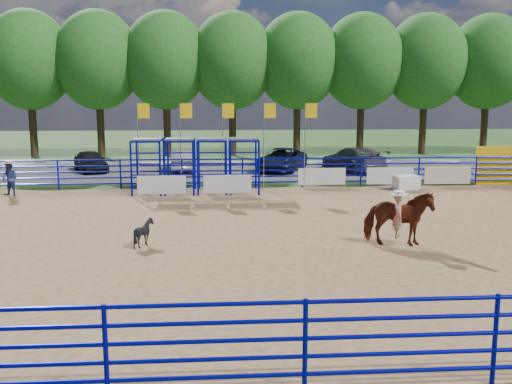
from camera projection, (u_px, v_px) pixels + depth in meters
ground at (257, 236)px, 18.66m from camera, size 120.00×120.00×0.00m
arena_dirt at (257, 236)px, 18.66m from camera, size 30.00×20.00×0.02m
gravel_strip at (237, 170)px, 35.39m from camera, size 40.00×10.00×0.01m
announcer_table at (406, 182)px, 27.90m from camera, size 1.40×0.95×0.68m
horse_and_rider at (398, 216)px, 17.25m from camera, size 2.18×1.34×2.37m
calf at (144, 232)px, 17.32m from camera, size 0.94×0.89×0.84m
spectator_cowboy at (10, 178)px, 26.01m from camera, size 0.92×0.82×1.60m
car_a at (91, 161)px, 34.56m from camera, size 2.94×4.08×1.29m
car_b at (182, 161)px, 34.73m from camera, size 1.63×3.99×1.29m
car_c at (282, 159)px, 35.09m from camera, size 3.95×5.41×1.37m
car_d at (353, 159)px, 34.71m from camera, size 3.58×5.50×1.48m
perimeter_fence at (257, 214)px, 18.54m from camera, size 30.10×20.10×1.50m
chute_assembly at (204, 166)px, 27.02m from camera, size 19.32×2.41×4.20m
treeline at (232, 56)px, 43.00m from camera, size 56.40×6.40×11.24m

